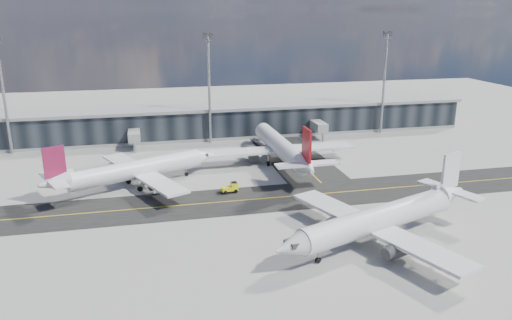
% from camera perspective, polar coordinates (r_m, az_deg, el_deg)
% --- Properties ---
extents(ground, '(300.00, 300.00, 0.00)m').
position_cam_1_polar(ground, '(91.00, -1.09, -5.52)').
color(ground, gray).
rests_on(ground, ground).
extents(taxiway_lanes, '(180.00, 63.00, 0.03)m').
position_cam_1_polar(taxiway_lanes, '(101.56, -0.15, -3.08)').
color(taxiway_lanes, black).
rests_on(taxiway_lanes, ground).
extents(terminal_concourse, '(152.00, 19.80, 8.80)m').
position_cam_1_polar(terminal_concourse, '(141.74, -5.61, 4.33)').
color(terminal_concourse, black).
rests_on(terminal_concourse, ground).
extents(floodlight_masts, '(102.50, 0.70, 28.90)m').
position_cam_1_polar(floodlight_masts, '(132.90, -5.38, 8.55)').
color(floodlight_masts, gray).
rests_on(floodlight_masts, ground).
extents(airliner_af, '(35.51, 30.65, 11.03)m').
position_cam_1_polar(airliner_af, '(103.22, -13.69, -1.12)').
color(airliner_af, white).
rests_on(airliner_af, ground).
extents(airliner_redtail, '(35.95, 42.26, 12.55)m').
position_cam_1_polar(airliner_redtail, '(115.06, 2.88, 1.46)').
color(airliner_redtail, white).
rests_on(airliner_redtail, ground).
extents(airliner_near, '(38.39, 33.19, 11.77)m').
position_cam_1_polar(airliner_near, '(79.32, 14.12, -6.50)').
color(airliner_near, silver).
rests_on(airliner_near, ground).
extents(baggage_tug, '(3.38, 2.01, 2.01)m').
position_cam_1_polar(baggage_tug, '(98.41, -2.89, -3.15)').
color(baggage_tug, '#FFFB0D').
rests_on(baggage_tug, ground).
extents(service_van, '(3.57, 5.78, 1.49)m').
position_cam_1_polar(service_van, '(134.23, 0.45, 2.23)').
color(service_van, white).
rests_on(service_van, ground).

